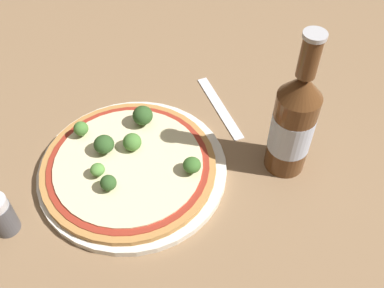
# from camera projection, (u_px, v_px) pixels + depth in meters

# --- Properties ---
(ground_plane) EXTENTS (3.00, 3.00, 0.00)m
(ground_plane) POSITION_uv_depth(u_px,v_px,m) (129.00, 179.00, 0.71)
(ground_plane) COLOR #846647
(plate) EXTENTS (0.30, 0.30, 0.01)m
(plate) POSITION_uv_depth(u_px,v_px,m) (133.00, 169.00, 0.71)
(plate) COLOR silver
(plate) RESTS_ON ground_plane
(pizza) EXTENTS (0.27, 0.27, 0.01)m
(pizza) POSITION_uv_depth(u_px,v_px,m) (129.00, 165.00, 0.70)
(pizza) COLOR #B77F42
(pizza) RESTS_ON plate
(broccoli_floret_0) EXTENTS (0.03, 0.03, 0.04)m
(broccoli_floret_0) POSITION_uv_depth(u_px,v_px,m) (143.00, 115.00, 0.74)
(broccoli_floret_0) COLOR #7A9E5B
(broccoli_floret_0) RESTS_ON pizza
(broccoli_floret_1) EXTENTS (0.03, 0.03, 0.03)m
(broccoli_floret_1) POSITION_uv_depth(u_px,v_px,m) (104.00, 144.00, 0.70)
(broccoli_floret_1) COLOR #7A9E5B
(broccoli_floret_1) RESTS_ON pizza
(broccoli_floret_2) EXTENTS (0.02, 0.02, 0.02)m
(broccoli_floret_2) POSITION_uv_depth(u_px,v_px,m) (98.00, 170.00, 0.67)
(broccoli_floret_2) COLOR #7A9E5B
(broccoli_floret_2) RESTS_ON pizza
(broccoli_floret_3) EXTENTS (0.02, 0.02, 0.03)m
(broccoli_floret_3) POSITION_uv_depth(u_px,v_px,m) (81.00, 129.00, 0.72)
(broccoli_floret_3) COLOR #7A9E5B
(broccoli_floret_3) RESTS_ON pizza
(broccoli_floret_4) EXTENTS (0.02, 0.02, 0.03)m
(broccoli_floret_4) POSITION_uv_depth(u_px,v_px,m) (108.00, 183.00, 0.65)
(broccoli_floret_4) COLOR #7A9E5B
(broccoli_floret_4) RESTS_ON pizza
(broccoli_floret_5) EXTENTS (0.03, 0.03, 0.03)m
(broccoli_floret_5) POSITION_uv_depth(u_px,v_px,m) (192.00, 165.00, 0.67)
(broccoli_floret_5) COLOR #7A9E5B
(broccoli_floret_5) RESTS_ON pizza
(broccoli_floret_6) EXTENTS (0.03, 0.03, 0.03)m
(broccoli_floret_6) POSITION_uv_depth(u_px,v_px,m) (132.00, 142.00, 0.71)
(broccoli_floret_6) COLOR #7A9E5B
(broccoli_floret_6) RESTS_ON pizza
(beer_bottle) EXTENTS (0.06, 0.06, 0.25)m
(beer_bottle) POSITION_uv_depth(u_px,v_px,m) (293.00, 123.00, 0.66)
(beer_bottle) COLOR #563319
(beer_bottle) RESTS_ON ground_plane
(pepper_shaker) EXTENTS (0.04, 0.04, 0.07)m
(pepper_shaker) POSITION_uv_depth(u_px,v_px,m) (1.00, 215.00, 0.62)
(pepper_shaker) COLOR #4C4C51
(pepper_shaker) RESTS_ON ground_plane
(fork) EXTENTS (0.07, 0.16, 0.00)m
(fork) POSITION_uv_depth(u_px,v_px,m) (220.00, 107.00, 0.81)
(fork) COLOR silver
(fork) RESTS_ON ground_plane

